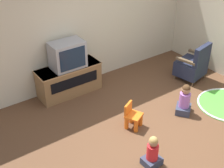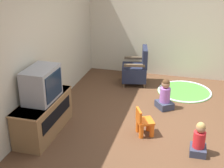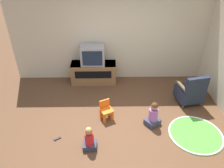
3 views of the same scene
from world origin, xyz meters
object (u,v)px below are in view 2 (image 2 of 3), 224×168
(tv_cabinet, at_px, (44,115))
(yellow_kid_chair, at_px, (144,124))
(child_watching_center, at_px, (165,96))
(television, at_px, (42,84))
(child_watching_left, at_px, (199,140))
(black_armchair, at_px, (136,70))

(tv_cabinet, distance_m, yellow_kid_chair, 1.65)
(tv_cabinet, relative_size, child_watching_center, 2.15)
(tv_cabinet, relative_size, television, 1.99)
(television, distance_m, child_watching_left, 2.54)
(yellow_kid_chair, bearing_deg, black_armchair, -11.66)
(yellow_kid_chair, distance_m, child_watching_left, 0.93)
(tv_cabinet, height_order, child_watching_left, tv_cabinet)
(tv_cabinet, xyz_separation_m, child_watching_center, (1.41, -1.82, -0.05))
(television, bearing_deg, child_watching_left, -88.89)
(black_armchair, height_order, yellow_kid_chair, black_armchair)
(television, relative_size, black_armchair, 0.76)
(tv_cabinet, xyz_separation_m, child_watching_left, (0.05, -2.47, -0.08))
(television, height_order, black_armchair, television)
(yellow_kid_chair, distance_m, child_watching_center, 1.06)
(tv_cabinet, distance_m, black_armchair, 2.67)
(tv_cabinet, distance_m, television, 0.56)
(yellow_kid_chair, bearing_deg, child_watching_center, -38.50)
(television, xyz_separation_m, yellow_kid_chair, (0.37, -1.58, -0.67))
(yellow_kid_chair, relative_size, child_watching_center, 0.77)
(television, height_order, child_watching_center, television)
(television, relative_size, child_watching_center, 1.08)
(television, relative_size, child_watching_left, 1.22)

